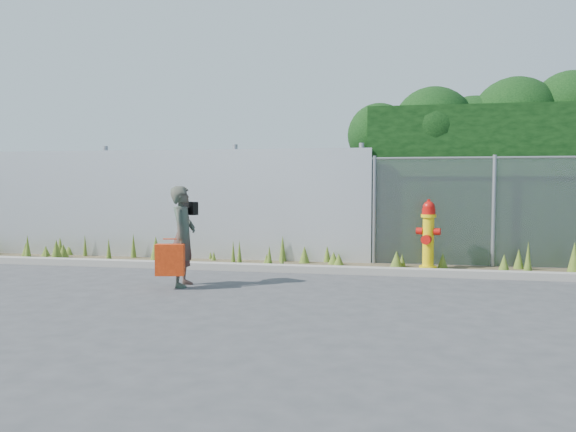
# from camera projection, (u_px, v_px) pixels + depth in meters

# --- Properties ---
(ground) EXTENTS (80.00, 80.00, 0.00)m
(ground) POSITION_uv_depth(u_px,v_px,m) (290.00, 293.00, 7.91)
(ground) COLOR #393A3C
(ground) RESTS_ON ground
(curb) EXTENTS (16.00, 0.22, 0.12)m
(curb) POSITION_uv_depth(u_px,v_px,m) (309.00, 269.00, 9.67)
(curb) COLOR gray
(curb) RESTS_ON ground
(weed_strip) EXTENTS (16.00, 1.30, 0.54)m
(weed_strip) POSITION_uv_depth(u_px,v_px,m) (279.00, 258.00, 10.48)
(weed_strip) COLOR #473C29
(weed_strip) RESTS_ON ground
(corrugated_fence) EXTENTS (8.50, 0.21, 2.30)m
(corrugated_fence) POSITION_uv_depth(u_px,v_px,m) (161.00, 204.00, 11.39)
(corrugated_fence) COLOR silver
(corrugated_fence) RESTS_ON ground
(chainlink_fence) EXTENTS (6.50, 0.07, 2.05)m
(chainlink_fence) POSITION_uv_depth(u_px,v_px,m) (555.00, 212.00, 9.99)
(chainlink_fence) COLOR gray
(chainlink_fence) RESTS_ON ground
(hedge) EXTENTS (7.73, 2.04, 3.70)m
(hedge) POSITION_uv_depth(u_px,v_px,m) (543.00, 159.00, 10.94)
(hedge) COLOR black
(hedge) RESTS_ON ground
(fire_hydrant) EXTENTS (0.42, 0.38, 1.25)m
(fire_hydrant) POSITION_uv_depth(u_px,v_px,m) (428.00, 236.00, 9.94)
(fire_hydrant) COLOR yellow
(fire_hydrant) RESTS_ON ground
(woman) EXTENTS (0.40, 0.57, 1.51)m
(woman) POSITION_uv_depth(u_px,v_px,m) (183.00, 236.00, 8.40)
(woman) COLOR #0F644C
(woman) RESTS_ON ground
(red_tote_bag) EXTENTS (0.41, 0.15, 0.54)m
(red_tote_bag) POSITION_uv_depth(u_px,v_px,m) (170.00, 260.00, 8.15)
(red_tote_bag) COLOR #A72509
(black_shoulder_bag) EXTENTS (0.27, 0.11, 0.20)m
(black_shoulder_bag) POSITION_uv_depth(u_px,v_px,m) (190.00, 208.00, 8.58)
(black_shoulder_bag) COLOR black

